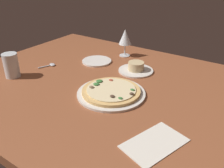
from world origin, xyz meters
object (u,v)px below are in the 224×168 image
(ramekin_on_saucer, at_px, (136,68))
(spoon, at_px, (51,65))
(pizza_main, at_px, (111,92))
(side_plate, at_px, (97,61))
(wine_glass_far, at_px, (125,38))
(paper_menu, at_px, (154,143))
(water_glass, at_px, (12,67))

(ramekin_on_saucer, xyz_separation_m, spoon, (-0.42, -0.20, -0.01))
(pizza_main, height_order, spoon, pizza_main)
(ramekin_on_saucer, bearing_deg, side_plate, -177.35)
(wine_glass_far, distance_m, side_plate, 0.22)
(pizza_main, height_order, ramekin_on_saucer, ramekin_on_saucer)
(spoon, bearing_deg, pizza_main, -9.21)
(ramekin_on_saucer, distance_m, paper_menu, 0.55)
(paper_menu, xyz_separation_m, spoon, (-0.74, 0.25, 0.00))
(pizza_main, xyz_separation_m, water_glass, (-0.50, -0.12, 0.04))
(pizza_main, bearing_deg, ramekin_on_saucer, 96.64)
(ramekin_on_saucer, height_order, side_plate, ramekin_on_saucer)
(ramekin_on_saucer, bearing_deg, paper_menu, -54.63)
(pizza_main, distance_m, paper_menu, 0.34)
(pizza_main, distance_m, water_glass, 0.52)
(pizza_main, bearing_deg, spoon, 170.79)
(pizza_main, relative_size, water_glass, 2.46)
(spoon, bearing_deg, paper_menu, -18.95)
(wine_glass_far, xyz_separation_m, spoon, (-0.25, -0.36, -0.11))
(paper_menu, bearing_deg, side_plate, 159.74)
(water_glass, relative_size, spoon, 1.24)
(wine_glass_far, xyz_separation_m, paper_menu, (0.49, -0.61, -0.11))
(wine_glass_far, height_order, paper_menu, wine_glass_far)
(ramekin_on_saucer, xyz_separation_m, side_plate, (-0.24, -0.01, -0.01))
(water_glass, bearing_deg, pizza_main, 14.02)
(ramekin_on_saucer, xyz_separation_m, wine_glass_far, (-0.17, 0.16, 0.09))
(pizza_main, relative_size, paper_menu, 1.44)
(ramekin_on_saucer, height_order, wine_glass_far, wine_glass_far)
(water_glass, height_order, paper_menu, water_glass)
(ramekin_on_saucer, height_order, spoon, ramekin_on_saucer)
(pizza_main, bearing_deg, water_glass, -165.98)
(ramekin_on_saucer, relative_size, side_plate, 1.09)
(spoon, bearing_deg, water_glass, -104.38)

